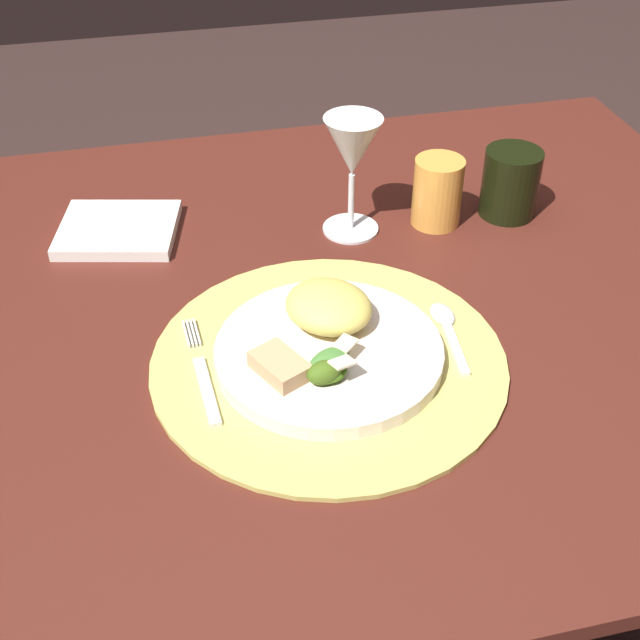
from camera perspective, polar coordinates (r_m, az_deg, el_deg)
name	(u,v)px	position (r m, az deg, el deg)	size (l,w,h in m)	color
ground_plane	(311,640)	(1.52, -0.64, -20.73)	(6.00, 6.00, 0.00)	#30211E
dining_table	(308,408)	(1.10, -0.84, -5.93)	(1.21, 0.92, 0.71)	#491D15
placemat	(331,361)	(0.90, 0.72, -2.77)	(0.38, 0.38, 0.01)	tan
dinner_plate	(331,353)	(0.89, 0.73, -2.20)	(0.24, 0.24, 0.02)	silver
pasta_serving	(329,307)	(0.91, 0.58, 0.91)	(0.10, 0.09, 0.04)	#E0CA5C
salad_greens	(328,367)	(0.85, 0.52, -3.17)	(0.07, 0.06, 0.03)	#3F5E18
bread_piece	(280,366)	(0.85, -2.71, -3.10)	(0.06, 0.04, 0.02)	tan
fork	(203,375)	(0.88, -7.91, -3.67)	(0.02, 0.17, 0.00)	silver
spoon	(447,325)	(0.95, 8.51, -0.35)	(0.03, 0.12, 0.01)	silver
napkin	(118,230)	(1.13, -13.42, 5.93)	(0.15, 0.13, 0.02)	white
wine_glass	(352,152)	(1.06, 2.20, 11.23)	(0.07, 0.07, 0.16)	silver
amber_tumbler	(437,192)	(1.12, 7.91, 8.52)	(0.06, 0.06, 0.09)	gold
dark_tumbler	(510,183)	(1.16, 12.68, 8.98)	(0.08, 0.08, 0.09)	black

